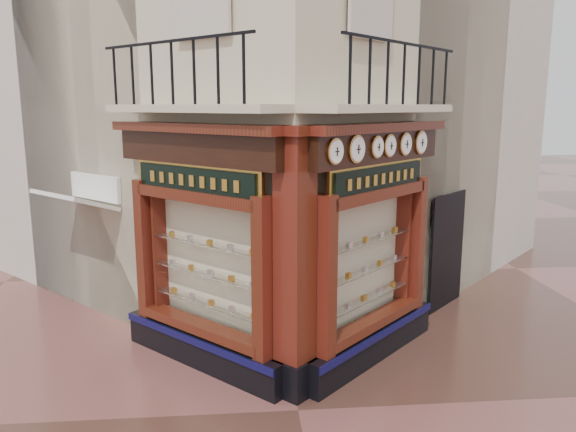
{
  "coord_description": "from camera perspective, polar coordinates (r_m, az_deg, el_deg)",
  "views": [
    {
      "loc": [
        -0.78,
        -7.22,
        4.23
      ],
      "look_at": [
        0.04,
        2.0,
        2.42
      ],
      "focal_mm": 35.0,
      "sensor_mm": 36.0,
      "label": 1
    }
  ],
  "objects": [
    {
      "name": "clock_a",
      "position": [
        7.81,
        4.81,
        6.56
      ],
      "size": [
        0.3,
        0.3,
        0.37
      ],
      "rotation": [
        0.0,
        0.0,
        0.79
      ],
      "color": "#B8823D",
      "rests_on": "ground"
    },
    {
      "name": "shopfront_left",
      "position": [
        9.1,
        -8.85,
        -3.39
      ],
      "size": [
        2.86,
        2.86,
        3.98
      ],
      "rotation": [
        0.0,
        0.0,
        2.36
      ],
      "color": "black",
      "rests_on": "ground"
    },
    {
      "name": "neighbour_right",
      "position": [
        16.24,
        6.76,
        15.49
      ],
      "size": [
        11.31,
        11.31,
        11.0
      ],
      "primitive_type": "cube",
      "rotation": [
        0.0,
        0.0,
        0.79
      ],
      "color": "beige",
      "rests_on": "ground"
    },
    {
      "name": "ground",
      "position": [
        8.41,
        1.02,
        -19.13
      ],
      "size": [
        80.0,
        80.0,
        0.0
      ],
      "primitive_type": "plane",
      "color": "#452820",
      "rests_on": "ground"
    },
    {
      "name": "shopfront_right",
      "position": [
        9.34,
        8.66,
        -3.01
      ],
      "size": [
        2.86,
        2.86,
        3.98
      ],
      "rotation": [
        0.0,
        0.0,
        0.79
      ],
      "color": "black",
      "rests_on": "ground"
    },
    {
      "name": "signboard_left",
      "position": [
        8.84,
        -9.44,
        3.58
      ],
      "size": [
        2.05,
        2.05,
        0.55
      ],
      "rotation": [
        0.0,
        0.0,
        2.36
      ],
      "color": "gold",
      "rests_on": "ground"
    },
    {
      "name": "clock_e",
      "position": [
        9.51,
        11.83,
        7.17
      ],
      "size": [
        0.3,
        0.3,
        0.38
      ],
      "rotation": [
        0.0,
        0.0,
        0.79
      ],
      "color": "#B8823D",
      "rests_on": "ground"
    },
    {
      "name": "clock_d",
      "position": [
        9.07,
        10.28,
        7.04
      ],
      "size": [
        0.29,
        0.29,
        0.36
      ],
      "rotation": [
        0.0,
        0.0,
        0.79
      ],
      "color": "#B8823D",
      "rests_on": "ground"
    },
    {
      "name": "signboard_right",
      "position": [
        9.09,
        9.28,
        3.79
      ],
      "size": [
        2.0,
        2.0,
        0.53
      ],
      "rotation": [
        0.0,
        0.0,
        0.79
      ],
      "color": "gold",
      "rests_on": "ground"
    },
    {
      "name": "clock_f",
      "position": [
        10.0,
        13.34,
        7.29
      ],
      "size": [
        0.32,
        0.32,
        0.41
      ],
      "rotation": [
        0.0,
        0.0,
        0.79
      ],
      "color": "#B8823D",
      "rests_on": "ground"
    },
    {
      "name": "neighbour_left",
      "position": [
        16.0,
        -11.55,
        15.42
      ],
      "size": [
        11.31,
        11.31,
        11.0
      ],
      "primitive_type": "cube",
      "rotation": [
        0.0,
        0.0,
        0.79
      ],
      "color": "beige",
      "rests_on": "ground"
    },
    {
      "name": "balcony",
      "position": [
        8.75,
        0.07,
        10.99
      ],
      "size": [
        5.94,
        2.97,
        1.03
      ],
      "color": "beige",
      "rests_on": "ground"
    },
    {
      "name": "corner_pilaster",
      "position": [
        8.09,
        0.7,
        -5.31
      ],
      "size": [
        0.85,
        0.85,
        3.98
      ],
      "rotation": [
        0.0,
        0.0,
        0.79
      ],
      "color": "black",
      "rests_on": "ground"
    },
    {
      "name": "awning",
      "position": [
        12.15,
        -20.04,
        -10.0
      ],
      "size": [
        1.84,
        1.84,
        0.39
      ],
      "primitive_type": null,
      "rotation": [
        0.33,
        0.0,
        2.36
      ],
      "color": "white",
      "rests_on": "ground"
    },
    {
      "name": "clock_c",
      "position": [
        8.74,
        9.03,
        6.94
      ],
      "size": [
        0.28,
        0.28,
        0.34
      ],
      "rotation": [
        0.0,
        0.0,
        0.79
      ],
      "color": "#B8823D",
      "rests_on": "ground"
    },
    {
      "name": "clock_b",
      "position": [
        8.26,
        6.99,
        6.76
      ],
      "size": [
        0.33,
        0.33,
        0.41
      ],
      "rotation": [
        0.0,
        0.0,
        0.79
      ],
      "color": "#B8823D",
      "rests_on": "ground"
    },
    {
      "name": "main_building",
      "position": [
        13.52,
        -1.8,
        18.6
      ],
      "size": [
        11.31,
        11.31,
        12.0
      ],
      "primitive_type": "cube",
      "rotation": [
        0.0,
        0.0,
        0.79
      ],
      "color": "beige",
      "rests_on": "ground"
    }
  ]
}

